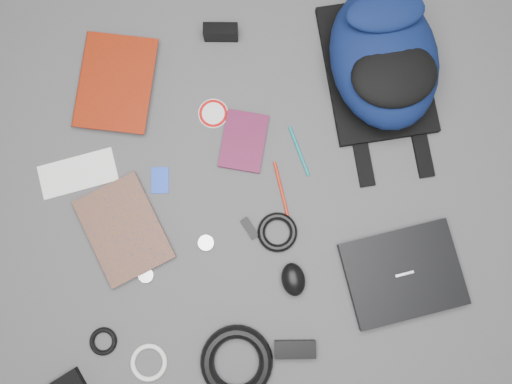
{
  "coord_description": "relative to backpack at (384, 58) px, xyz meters",
  "views": [
    {
      "loc": [
        -0.03,
        -0.18,
        1.41
      ],
      "look_at": [
        0.0,
        0.0,
        0.02
      ],
      "focal_mm": 35.0,
      "sensor_mm": 36.0,
      "label": 1
    }
  ],
  "objects": [
    {
      "name": "ground",
      "position": [
        -0.4,
        -0.3,
        -0.1
      ],
      "size": [
        4.0,
        4.0,
        0.0
      ],
      "primitive_type": "plane",
      "color": "#4F4F51",
      "rests_on": "ground"
    },
    {
      "name": "backpack",
      "position": [
        0.0,
        0.0,
        0.0
      ],
      "size": [
        0.32,
        0.46,
        0.19
      ],
      "primitive_type": null,
      "rotation": [
        0.0,
        0.0,
        -0.0
      ],
      "color": "#081133",
      "rests_on": "ground"
    },
    {
      "name": "laptop",
      "position": [
        -0.04,
        -0.59,
        -0.08
      ],
      "size": [
        0.33,
        0.27,
        0.03
      ],
      "primitive_type": "cube",
      "rotation": [
        0.0,
        0.0,
        0.09
      ],
      "color": "black",
      "rests_on": "ground"
    },
    {
      "name": "textbook_red",
      "position": [
        -0.86,
        0.1,
        -0.08
      ],
      "size": [
        0.28,
        0.33,
        0.03
      ],
      "primitive_type": "imported",
      "rotation": [
        0.0,
        0.0,
        -0.27
      ],
      "color": "maroon",
      "rests_on": "ground"
    },
    {
      "name": "comic_book",
      "position": [
        -0.88,
        -0.38,
        -0.09
      ],
      "size": [
        0.27,
        0.32,
        0.02
      ],
      "primitive_type": "imported",
      "rotation": [
        0.0,
        0.0,
        0.32
      ],
      "color": "#BA5E0D",
      "rests_on": "ground"
    },
    {
      "name": "envelope",
      "position": [
        -0.9,
        -0.17,
        -0.09
      ],
      "size": [
        0.23,
        0.12,
        0.0
      ],
      "primitive_type": "cube",
      "rotation": [
        0.0,
        0.0,
        0.11
      ],
      "color": "white",
      "rests_on": "ground"
    },
    {
      "name": "dvd_case",
      "position": [
        -0.42,
        -0.15,
        -0.09
      ],
      "size": [
        0.17,
        0.2,
        0.01
      ],
      "primitive_type": "cube",
      "rotation": [
        0.0,
        0.0,
        -0.32
      ],
      "color": "#450D26",
      "rests_on": "ground"
    },
    {
      "name": "compact_camera",
      "position": [
        -0.43,
        0.18,
        -0.07
      ],
      "size": [
        0.1,
        0.05,
        0.06
      ],
      "primitive_type": "cube",
      "rotation": [
        0.0,
        0.0,
        -0.16
      ],
      "color": "black",
      "rests_on": "ground"
    },
    {
      "name": "sticker_disc",
      "position": [
        -0.49,
        -0.05,
        -0.09
      ],
      "size": [
        0.11,
        0.11,
        0.0
      ],
      "primitive_type": "cylinder",
      "rotation": [
        0.0,
        0.0,
        0.39
      ],
      "color": "white",
      "rests_on": "ground"
    },
    {
      "name": "pen_teal",
      "position": [
        -0.26,
        -0.2,
        -0.09
      ],
      "size": [
        0.04,
        0.15,
        0.01
      ],
      "primitive_type": "cylinder",
      "rotation": [
        1.57,
        0.0,
        0.2
      ],
      "color": "#0D7A7A",
      "rests_on": "ground"
    },
    {
      "name": "pen_red",
      "position": [
        -0.33,
        -0.3,
        -0.09
      ],
      "size": [
        0.02,
        0.16,
        0.01
      ],
      "primitive_type": "cylinder",
      "rotation": [
        1.57,
        0.0,
        0.08
      ],
      "color": "#B6230E",
      "rests_on": "ground"
    },
    {
      "name": "id_badge",
      "position": [
        -0.67,
        -0.23,
        -0.09
      ],
      "size": [
        0.06,
        0.08,
        0.0
      ],
      "primitive_type": "cube",
      "rotation": [
        0.0,
        0.0,
        -0.13
      ],
      "color": "blue",
      "rests_on": "ground"
    },
    {
      "name": "usb_black",
      "position": [
        -0.44,
        -0.4,
        -0.09
      ],
      "size": [
        0.05,
        0.07,
        0.01
      ],
      "primitive_type": "cube",
      "rotation": [
        0.0,
        0.0,
        0.42
      ],
      "color": "black",
      "rests_on": "ground"
    },
    {
      "name": "mouse",
      "position": [
        -0.34,
        -0.56,
        -0.07
      ],
      "size": [
        0.07,
        0.09,
        0.05
      ],
      "primitive_type": "ellipsoid",
      "rotation": [
        0.0,
        0.0,
        0.03
      ],
      "color": "black",
      "rests_on": "ground"
    },
    {
      "name": "headphone_left",
      "position": [
        -0.74,
        -0.49,
        -0.09
      ],
      "size": [
        0.05,
        0.05,
        0.01
      ],
      "primitive_type": "cylinder",
      "rotation": [
        0.0,
        0.0,
        -0.32
      ],
      "color": "silver",
      "rests_on": "ground"
    },
    {
      "name": "headphone_right",
      "position": [
        -0.56,
        -0.42,
        -0.09
      ],
      "size": [
        0.05,
        0.05,
        0.01
      ],
      "primitive_type": "cylinder",
      "rotation": [
        0.0,
        0.0,
        0.24
      ],
      "color": "#BCBCBE",
      "rests_on": "ground"
    },
    {
      "name": "cable_coil",
      "position": [
        -0.36,
        -0.43,
        -0.08
      ],
      "size": [
        0.15,
        0.15,
        0.02
      ],
      "primitive_type": "torus",
      "rotation": [
        0.0,
        0.0,
        0.36
      ],
      "color": "black",
      "rests_on": "ground"
    },
    {
      "name": "power_brick",
      "position": [
        -0.37,
        -0.75,
        -0.08
      ],
      "size": [
        0.12,
        0.06,
        0.03
      ],
      "primitive_type": "cube",
      "rotation": [
        0.0,
        0.0,
        -0.15
      ],
      "color": "black",
      "rests_on": "ground"
    },
    {
      "name": "power_cord_coil",
      "position": [
        -0.53,
        -0.75,
        -0.08
      ],
      "size": [
        0.26,
        0.26,
        0.04
      ],
      "primitive_type": "torus",
      "rotation": [
        0.0,
        0.0,
        0.37
      ],
      "color": "black",
      "rests_on": "ground"
    },
    {
      "name": "earbud_coil",
      "position": [
        -0.88,
        -0.65,
        -0.09
      ],
      "size": [
        0.09,
        0.09,
        0.01
      ],
      "primitive_type": "torus",
      "rotation": [
        0.0,
        0.0,
        0.23
      ],
      "color": "black",
      "rests_on": "ground"
    },
    {
      "name": "white_cable_coil",
      "position": [
        -0.76,
        -0.72,
        -0.09
      ],
      "size": [
        0.12,
        0.12,
        0.01
      ],
      "primitive_type": "torus",
      "rotation": [
        0.0,
        0.0,
        -0.26
      ],
      "color": "white",
      "rests_on": "ground"
    }
  ]
}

